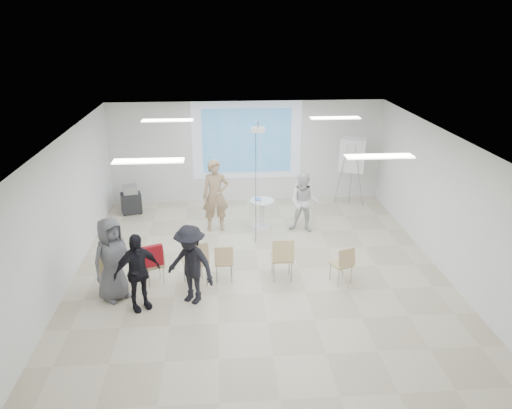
{
  "coord_description": "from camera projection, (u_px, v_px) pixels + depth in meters",
  "views": [
    {
      "loc": [
        -0.78,
        -9.77,
        5.28
      ],
      "look_at": [
        0.0,
        0.8,
        1.25
      ],
      "focal_mm": 35.0,
      "sensor_mm": 36.0,
      "label": 1
    }
  ],
  "objects": [
    {
      "name": "projection_image",
      "position": [
        247.0,
        141.0,
        14.55
      ],
      "size": [
        2.6,
        0.01,
        1.9
      ],
      "primitive_type": "cube",
      "color": "teal",
      "rests_on": "wall_back"
    },
    {
      "name": "projection_halo",
      "position": [
        247.0,
        141.0,
        14.57
      ],
      "size": [
        3.2,
        0.01,
        2.3
      ],
      "primitive_type": "cube",
      "color": "silver",
      "rests_on": "wall_back"
    },
    {
      "name": "chair_left_mid",
      "position": [
        155.0,
        263.0,
        10.32
      ],
      "size": [
        0.5,
        0.52,
        0.81
      ],
      "rotation": [
        0.0,
        0.0,
        0.38
      ],
      "color": "tan",
      "rests_on": "floor"
    },
    {
      "name": "chair_right_far",
      "position": [
        343.0,
        262.0,
        10.33
      ],
      "size": [
        0.51,
        0.53,
        0.83
      ],
      "rotation": [
        0.0,
        0.0,
        0.36
      ],
      "color": "tan",
      "rests_on": "floor"
    },
    {
      "name": "ceiling_projector",
      "position": [
        258.0,
        135.0,
        11.48
      ],
      "size": [
        0.3,
        0.25,
        3.0
      ],
      "color": "white",
      "rests_on": "ceiling"
    },
    {
      "name": "wall_back",
      "position": [
        247.0,
        152.0,
        14.75
      ],
      "size": [
        8.0,
        0.1,
        3.0
      ],
      "primitive_type": "cube",
      "color": "silver",
      "rests_on": "floor"
    },
    {
      "name": "wall_left",
      "position": [
        62.0,
        212.0,
        10.23
      ],
      "size": [
        0.1,
        9.0,
        3.0
      ],
      "primitive_type": "cube",
      "color": "silver",
      "rests_on": "floor"
    },
    {
      "name": "chair_right_inner",
      "position": [
        282.0,
        256.0,
        10.42
      ],
      "size": [
        0.46,
        0.49,
        0.98
      ],
      "rotation": [
        0.0,
        0.0,
        -0.0
      ],
      "color": "tan",
      "rests_on": "floor"
    },
    {
      "name": "floor",
      "position": [
        259.0,
        272.0,
        11.06
      ],
      "size": [
        8.0,
        9.0,
        0.1
      ],
      "primitive_type": "cube",
      "color": "beige",
      "rests_on": "ground"
    },
    {
      "name": "chair_far_left",
      "position": [
        111.0,
        268.0,
        9.96
      ],
      "size": [
        0.49,
        0.52,
        0.93
      ],
      "rotation": [
        0.0,
        0.0,
        0.12
      ],
      "color": "tan",
      "rests_on": "floor"
    },
    {
      "name": "av_cart",
      "position": [
        131.0,
        200.0,
        14.1
      ],
      "size": [
        0.64,
        0.56,
        0.82
      ],
      "rotation": [
        0.0,
        0.0,
        0.25
      ],
      "color": "black",
      "rests_on": "floor"
    },
    {
      "name": "fluor_panel_nw",
      "position": [
        167.0,
        120.0,
        11.71
      ],
      "size": [
        1.2,
        0.3,
        0.02
      ],
      "primitive_type": "cube",
      "color": "white",
      "rests_on": "ceiling"
    },
    {
      "name": "audience_mid",
      "position": [
        190.0,
        260.0,
        9.52
      ],
      "size": [
        1.34,
        1.19,
        1.83
      ],
      "primitive_type": "imported",
      "rotation": [
        0.0,
        0.0,
        -0.59
      ],
      "color": "black",
      "rests_on": "floor"
    },
    {
      "name": "controller_left",
      "position": [
        222.0,
        175.0,
        12.88
      ],
      "size": [
        0.05,
        0.12,
        0.04
      ],
      "primitive_type": "cube",
      "rotation": [
        0.0,
        0.0,
        0.1
      ],
      "color": "white",
      "rests_on": "player_left"
    },
    {
      "name": "red_jacket",
      "position": [
        151.0,
        256.0,
        10.08
      ],
      "size": [
        0.47,
        0.27,
        0.44
      ],
      "primitive_type": "cube",
      "rotation": [
        0.0,
        0.0,
        0.38
      ],
      "color": "maroon",
      "rests_on": "chair_left_mid"
    },
    {
      "name": "controller_right",
      "position": [
        296.0,
        185.0,
        12.86
      ],
      "size": [
        0.07,
        0.12,
        0.04
      ],
      "primitive_type": "cube",
      "rotation": [
        0.0,
        0.0,
        -0.34
      ],
      "color": "silver",
      "rests_on": "player_right"
    },
    {
      "name": "chair_left_inner",
      "position": [
        196.0,
        260.0,
        10.19
      ],
      "size": [
        0.6,
        0.62,
        1.0
      ],
      "rotation": [
        0.0,
        0.0,
        0.3
      ],
      "color": "tan",
      "rests_on": "floor"
    },
    {
      "name": "pedestal_table",
      "position": [
        262.0,
        212.0,
        13.08
      ],
      "size": [
        0.7,
        0.7,
        0.8
      ],
      "rotation": [
        0.0,
        0.0,
        0.09
      ],
      "color": "silver",
      "rests_on": "floor"
    },
    {
      "name": "audience_outer",
      "position": [
        111.0,
        254.0,
        9.63
      ],
      "size": [
        1.1,
        1.09,
        1.91
      ],
      "primitive_type": "imported",
      "rotation": [
        0.0,
        0.0,
        0.76
      ],
      "color": "#5D5D62",
      "rests_on": "floor"
    },
    {
      "name": "audience_left",
      "position": [
        137.0,
        267.0,
        9.3
      ],
      "size": [
        1.21,
        1.06,
        1.78
      ],
      "primitive_type": "imported",
      "rotation": [
        0.0,
        0.0,
        0.54
      ],
      "color": "black",
      "rests_on": "floor"
    },
    {
      "name": "player_left",
      "position": [
        215.0,
        191.0,
        12.76
      ],
      "size": [
        0.83,
        0.6,
        2.14
      ],
      "primitive_type": "imported",
      "rotation": [
        0.0,
        0.0,
        0.1
      ],
      "color": "#A18262",
      "rests_on": "floor"
    },
    {
      "name": "fluor_panel_se",
      "position": [
        379.0,
        156.0,
        8.73
      ],
      "size": [
        1.2,
        0.3,
        0.02
      ],
      "primitive_type": "cube",
      "color": "white",
      "rests_on": "ceiling"
    },
    {
      "name": "flipchart_easel",
      "position": [
        352.0,
        156.0,
        14.32
      ],
      "size": [
        0.81,
        0.65,
        2.04
      ],
      "rotation": [
        0.0,
        0.0,
        -0.43
      ],
      "color": "gray",
      "rests_on": "floor"
    },
    {
      "name": "laptop",
      "position": [
        195.0,
        260.0,
        10.31
      ],
      "size": [
        0.43,
        0.37,
        0.03
      ],
      "primitive_type": "imported",
      "rotation": [
        0.0,
        0.0,
        3.45
      ],
      "color": "black",
      "rests_on": "chair_left_inner"
    },
    {
      "name": "fluor_panel_sw",
      "position": [
        148.0,
        161.0,
        8.45
      ],
      "size": [
        1.2,
        0.3,
        0.02
      ],
      "primitive_type": "cube",
      "color": "white",
      "rests_on": "ceiling"
    },
    {
      "name": "fluor_panel_ne",
      "position": [
        335.0,
        118.0,
        11.99
      ],
      "size": [
        1.2,
        0.3,
        0.02
      ],
      "primitive_type": "cube",
      "color": "white",
      "rests_on": "ceiling"
    },
    {
      "name": "chair_center",
      "position": [
        224.0,
        260.0,
        10.43
      ],
      "size": [
        0.4,
        0.43,
        0.83
      ],
      "rotation": [
        0.0,
        0.0,
        0.02
      ],
      "color": "tan",
      "rests_on": "floor"
    },
    {
      "name": "wall_right",
      "position": [
        445.0,
        202.0,
        10.79
      ],
      "size": [
        0.1,
        9.0,
        3.0
      ],
      "primitive_type": "cube",
      "color": "silver",
      "rests_on": "floor"
    },
    {
      "name": "player_right",
      "position": [
        304.0,
        199.0,
        12.75
      ],
      "size": [
        1.02,
        0.92,
        1.75
      ],
      "primitive_type": "imported",
      "rotation": [
        0.0,
        0.0,
        -0.34
      ],
      "color": "white",
      "rests_on": "floor"
    },
    {
      "name": "ceiling",
      "position": [
        259.0,
        135.0,
        9.96
      ],
      "size": [
        8.0,
        9.0,
        0.1
      ],
      "primitive_type": "cube",
      "color": "white",
      "rests_on": "wall_back"
    }
  ]
}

